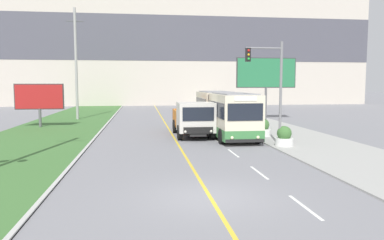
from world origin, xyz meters
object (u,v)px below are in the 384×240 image
object	(u,v)px
billboard_small	(39,98)
planter_round_second	(263,128)
planter_round_third	(244,122)
city_bus	(224,113)
billboard_large	(266,74)
utility_pole_far	(76,64)
planter_round_near	(284,137)
traffic_light_mast	(271,81)
dump_truck	(194,120)

from	to	relation	value
billboard_small	planter_round_second	distance (m)	19.71
planter_round_third	city_bus	bearing A→B (deg)	-133.11
billboard_large	planter_round_second	distance (m)	13.74
utility_pole_far	planter_round_third	distance (m)	19.84
city_bus	planter_round_near	bearing A→B (deg)	-69.84
utility_pole_far	traffic_light_mast	size ratio (longest dim) A/B	1.87
billboard_small	planter_round_second	world-z (taller)	billboard_small
billboard_small	traffic_light_mast	bearing A→B (deg)	-37.80
city_bus	planter_round_second	bearing A→B (deg)	-38.20
utility_pole_far	planter_round_second	size ratio (longest dim) A/B	9.52
utility_pole_far	billboard_large	size ratio (longest dim) A/B	1.80
billboard_large	planter_round_third	bearing A→B (deg)	-119.96
city_bus	planter_round_third	xyz separation A→B (m)	(2.32, 2.48, -1.01)
city_bus	billboard_small	bearing A→B (deg)	156.76
city_bus	billboard_large	size ratio (longest dim) A/B	1.86
city_bus	billboard_small	size ratio (longest dim) A/B	2.92
city_bus	planter_round_third	bearing A→B (deg)	46.89
billboard_large	planter_round_second	xyz separation A→B (m)	(-4.37, -12.32, -4.24)
planter_round_near	dump_truck	bearing A→B (deg)	135.73
city_bus	traffic_light_mast	xyz separation A→B (m)	(1.46, -6.39, 2.38)
planter_round_second	billboard_small	bearing A→B (deg)	154.36
dump_truck	planter_round_near	distance (m)	6.85
utility_pole_far	billboard_large	xyz separation A→B (m)	(20.00, -3.34, -1.13)
dump_truck	planter_round_third	distance (m)	6.40
dump_truck	billboard_small	distance (m)	15.12
utility_pole_far	planter_round_third	world-z (taller)	utility_pole_far
dump_truck	planter_round_third	xyz separation A→B (m)	(4.85, 4.12, -0.67)
billboard_small	billboard_large	bearing A→B (deg)	9.88
traffic_light_mast	billboard_small	xyz separation A→B (m)	(-16.64, 12.91, -1.38)
traffic_light_mast	billboard_small	size ratio (longest dim) A/B	1.52
traffic_light_mast	planter_round_third	bearing A→B (deg)	84.46
traffic_light_mast	billboard_large	distance (m)	17.62
planter_round_second	traffic_light_mast	bearing A→B (deg)	-103.20
utility_pole_far	dump_truck	bearing A→B (deg)	-55.33
billboard_large	planter_round_near	world-z (taller)	billboard_large
planter_round_near	billboard_small	bearing A→B (deg)	143.61
traffic_light_mast	planter_round_near	bearing A→B (deg)	-0.99
utility_pole_far	traffic_light_mast	bearing A→B (deg)	-53.98
city_bus	planter_round_near	xyz separation A→B (m)	(2.35, -6.40, -1.02)
planter_round_near	city_bus	bearing A→B (deg)	110.16
utility_pole_far	billboard_small	distance (m)	8.18
city_bus	planter_round_second	size ratio (longest dim) A/B	9.80
planter_round_second	billboard_large	bearing A→B (deg)	70.49
planter_round_near	planter_round_second	distance (m)	4.44
planter_round_second	utility_pole_far	bearing A→B (deg)	134.96
dump_truck	traffic_light_mast	world-z (taller)	traffic_light_mast
dump_truck	planter_round_third	bearing A→B (deg)	40.37
dump_truck	billboard_small	world-z (taller)	billboard_small
billboard_small	planter_round_second	bearing A→B (deg)	-25.64
dump_truck	billboard_small	xyz separation A→B (m)	(-12.65, 8.17, 1.34)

